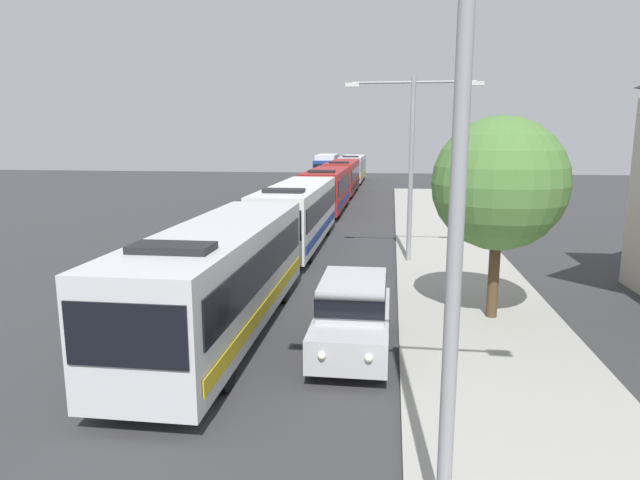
# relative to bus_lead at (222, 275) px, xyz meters

# --- Properties ---
(bus_lead) EXTENTS (2.58, 11.14, 3.21)m
(bus_lead) POSITION_rel_bus_lead_xyz_m (0.00, 0.00, 0.00)
(bus_lead) COLOR silver
(bus_lead) RESTS_ON ground_plane
(bus_second_in_line) EXTENTS (2.58, 11.65, 3.21)m
(bus_second_in_line) POSITION_rel_bus_lead_xyz_m (0.00, 12.45, 0.00)
(bus_second_in_line) COLOR silver
(bus_second_in_line) RESTS_ON ground_plane
(bus_middle) EXTENTS (2.58, 10.44, 3.21)m
(bus_middle) POSITION_rel_bus_lead_xyz_m (-0.00, 24.97, -0.00)
(bus_middle) COLOR maroon
(bus_middle) RESTS_ON ground_plane
(bus_fourth_in_line) EXTENTS (2.58, 11.88, 3.21)m
(bus_fourth_in_line) POSITION_rel_bus_lead_xyz_m (0.00, 37.47, 0.00)
(bus_fourth_in_line) COLOR maroon
(bus_fourth_in_line) RESTS_ON ground_plane
(bus_rear) EXTENTS (2.58, 11.77, 3.21)m
(bus_rear) POSITION_rel_bus_lead_xyz_m (0.00, 50.81, 0.00)
(bus_rear) COLOR silver
(bus_rear) RESTS_ON ground_plane
(white_suv) EXTENTS (1.86, 4.61, 1.90)m
(white_suv) POSITION_rel_bus_lead_xyz_m (3.70, -0.82, -0.66)
(white_suv) COLOR #B7B7BC
(white_suv) RESTS_ON ground_plane
(box_truck_oncoming) EXTENTS (2.35, 7.81, 3.15)m
(box_truck_oncoming) POSITION_rel_bus_lead_xyz_m (-3.30, 52.56, 0.02)
(box_truck_oncoming) COLOR navy
(box_truck_oncoming) RESTS_ON ground_plane
(streetlamp_near) EXTENTS (5.61, 0.28, 8.69)m
(streetlamp_near) POSITION_rel_bus_lead_xyz_m (5.40, -7.42, 3.73)
(streetlamp_near) COLOR gray
(streetlamp_near) RESTS_ON sidewalk
(streetlamp_mid) EXTENTS (5.57, 0.28, 7.65)m
(streetlamp_mid) POSITION_rel_bus_lead_xyz_m (5.40, 9.22, 3.17)
(streetlamp_mid) COLOR gray
(streetlamp_mid) RESTS_ON sidewalk
(roadside_tree) EXTENTS (3.84, 3.84, 5.90)m
(roadside_tree) POSITION_rel_bus_lead_xyz_m (7.66, 2.00, 2.42)
(roadside_tree) COLOR #4C3823
(roadside_tree) RESTS_ON sidewalk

